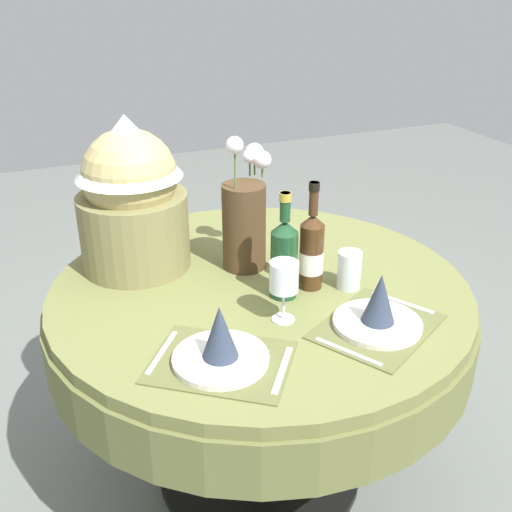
{
  "coord_description": "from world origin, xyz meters",
  "views": [
    {
      "loc": [
        -0.64,
        -1.51,
        1.66
      ],
      "look_at": [
        0.0,
        0.03,
        0.84
      ],
      "focal_mm": 42.51,
      "sensor_mm": 36.0,
      "label": 1
    }
  ],
  "objects_px": {
    "place_setting_left": "(220,347)",
    "wine_glass_left": "(284,278)",
    "dining_table": "(260,321)",
    "flower_vase": "(245,219)",
    "place_setting_right": "(378,312)",
    "wine_bottle_left": "(284,259)",
    "wine_bottle_right": "(311,251)",
    "gift_tub_back_left": "(131,190)",
    "tumbler_near_left": "(349,270)"
  },
  "relations": [
    {
      "from": "place_setting_left",
      "to": "gift_tub_back_left",
      "type": "height_order",
      "value": "gift_tub_back_left"
    },
    {
      "from": "dining_table",
      "to": "place_setting_right",
      "type": "bearing_deg",
      "value": -60.5
    },
    {
      "from": "dining_table",
      "to": "wine_bottle_right",
      "type": "bearing_deg",
      "value": -28.79
    },
    {
      "from": "place_setting_right",
      "to": "gift_tub_back_left",
      "type": "distance_m",
      "value": 0.83
    },
    {
      "from": "tumbler_near_left",
      "to": "gift_tub_back_left",
      "type": "bearing_deg",
      "value": 144.78
    },
    {
      "from": "dining_table",
      "to": "wine_bottle_left",
      "type": "xyz_separation_m",
      "value": [
        0.04,
        -0.09,
        0.26
      ]
    },
    {
      "from": "flower_vase",
      "to": "wine_bottle_left",
      "type": "bearing_deg",
      "value": -82.47
    },
    {
      "from": "wine_bottle_left",
      "to": "wine_glass_left",
      "type": "height_order",
      "value": "wine_bottle_left"
    },
    {
      "from": "place_setting_right",
      "to": "wine_bottle_left",
      "type": "distance_m",
      "value": 0.31
    },
    {
      "from": "wine_glass_left",
      "to": "place_setting_right",
      "type": "bearing_deg",
      "value": -30.97
    },
    {
      "from": "place_setting_left",
      "to": "wine_glass_left",
      "type": "xyz_separation_m",
      "value": [
        0.23,
        0.12,
        0.08
      ]
    },
    {
      "from": "wine_bottle_right",
      "to": "wine_bottle_left",
      "type": "bearing_deg",
      "value": -168.9
    },
    {
      "from": "dining_table",
      "to": "place_setting_left",
      "type": "bearing_deg",
      "value": -126.24
    },
    {
      "from": "place_setting_left",
      "to": "tumbler_near_left",
      "type": "xyz_separation_m",
      "value": [
        0.49,
        0.22,
        0.01
      ]
    },
    {
      "from": "wine_bottle_left",
      "to": "tumbler_near_left",
      "type": "height_order",
      "value": "wine_bottle_left"
    },
    {
      "from": "dining_table",
      "to": "flower_vase",
      "type": "distance_m",
      "value": 0.33
    },
    {
      "from": "place_setting_right",
      "to": "flower_vase",
      "type": "bearing_deg",
      "value": 111.61
    },
    {
      "from": "flower_vase",
      "to": "place_setting_left",
      "type": "bearing_deg",
      "value": -118.14
    },
    {
      "from": "dining_table",
      "to": "flower_vase",
      "type": "relative_size",
      "value": 2.99
    },
    {
      "from": "wine_glass_left",
      "to": "tumbler_near_left",
      "type": "distance_m",
      "value": 0.29
    },
    {
      "from": "wine_glass_left",
      "to": "wine_bottle_right",
      "type": "bearing_deg",
      "value": 42.41
    },
    {
      "from": "dining_table",
      "to": "place_setting_left",
      "type": "height_order",
      "value": "place_setting_left"
    },
    {
      "from": "wine_bottle_right",
      "to": "wine_glass_left",
      "type": "relative_size",
      "value": 1.88
    },
    {
      "from": "place_setting_left",
      "to": "tumbler_near_left",
      "type": "bearing_deg",
      "value": 23.92
    },
    {
      "from": "wine_bottle_left",
      "to": "wine_glass_left",
      "type": "relative_size",
      "value": 1.83
    },
    {
      "from": "place_setting_left",
      "to": "place_setting_right",
      "type": "xyz_separation_m",
      "value": [
        0.45,
        -0.01,
        0.0
      ]
    },
    {
      "from": "dining_table",
      "to": "tumbler_near_left",
      "type": "relative_size",
      "value": 11.18
    },
    {
      "from": "gift_tub_back_left",
      "to": "wine_bottle_right",
      "type": "bearing_deg",
      "value": -37.32
    },
    {
      "from": "wine_bottle_right",
      "to": "wine_glass_left",
      "type": "xyz_separation_m",
      "value": [
        -0.16,
        -0.14,
        0.01
      ]
    },
    {
      "from": "wine_bottle_right",
      "to": "tumbler_near_left",
      "type": "height_order",
      "value": "wine_bottle_right"
    },
    {
      "from": "place_setting_left",
      "to": "tumbler_near_left",
      "type": "height_order",
      "value": "place_setting_left"
    },
    {
      "from": "place_setting_left",
      "to": "wine_bottle_right",
      "type": "bearing_deg",
      "value": 34.69
    },
    {
      "from": "dining_table",
      "to": "wine_bottle_right",
      "type": "xyz_separation_m",
      "value": [
        0.13,
        -0.07,
        0.26
      ]
    },
    {
      "from": "dining_table",
      "to": "tumbler_near_left",
      "type": "height_order",
      "value": "tumbler_near_left"
    },
    {
      "from": "dining_table",
      "to": "tumbler_near_left",
      "type": "bearing_deg",
      "value": -27.08
    },
    {
      "from": "gift_tub_back_left",
      "to": "wine_bottle_left",
      "type": "bearing_deg",
      "value": -45.84
    },
    {
      "from": "dining_table",
      "to": "tumbler_near_left",
      "type": "xyz_separation_m",
      "value": [
        0.24,
        -0.12,
        0.2
      ]
    },
    {
      "from": "place_setting_right",
      "to": "wine_glass_left",
      "type": "distance_m",
      "value": 0.27
    },
    {
      "from": "place_setting_left",
      "to": "wine_bottle_left",
      "type": "xyz_separation_m",
      "value": [
        0.28,
        0.25,
        0.07
      ]
    },
    {
      "from": "wine_bottle_left",
      "to": "tumbler_near_left",
      "type": "xyz_separation_m",
      "value": [
        0.2,
        -0.03,
        -0.06
      ]
    },
    {
      "from": "flower_vase",
      "to": "wine_glass_left",
      "type": "bearing_deg",
      "value": -94.47
    },
    {
      "from": "place_setting_left",
      "to": "wine_bottle_right",
      "type": "xyz_separation_m",
      "value": [
        0.38,
        0.26,
        0.07
      ]
    },
    {
      "from": "wine_bottle_left",
      "to": "wine_glass_left",
      "type": "distance_m",
      "value": 0.14
    },
    {
      "from": "flower_vase",
      "to": "tumbler_near_left",
      "type": "bearing_deg",
      "value": -47.79
    },
    {
      "from": "place_setting_right",
      "to": "gift_tub_back_left",
      "type": "xyz_separation_m",
      "value": [
        -0.52,
        0.62,
        0.21
      ]
    },
    {
      "from": "dining_table",
      "to": "wine_bottle_right",
      "type": "height_order",
      "value": "wine_bottle_right"
    },
    {
      "from": "wine_glass_left",
      "to": "place_setting_left",
      "type": "bearing_deg",
      "value": -151.67
    },
    {
      "from": "dining_table",
      "to": "wine_glass_left",
      "type": "distance_m",
      "value": 0.34
    },
    {
      "from": "place_setting_left",
      "to": "wine_bottle_left",
      "type": "relative_size",
      "value": 1.33
    },
    {
      "from": "place_setting_left",
      "to": "wine_glass_left",
      "type": "bearing_deg",
      "value": 28.33
    }
  ]
}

